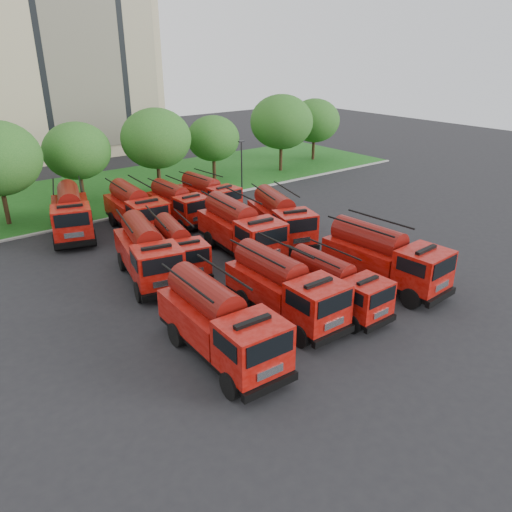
{
  "coord_description": "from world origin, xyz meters",
  "views": [
    {
      "loc": [
        -15.59,
        -20.39,
        13.39
      ],
      "look_at": [
        1.1,
        1.02,
        1.8
      ],
      "focal_mm": 35.0,
      "sensor_mm": 36.0,
      "label": 1
    }
  ],
  "objects": [
    {
      "name": "fire_truck_10",
      "position": [
        3.12,
        13.97,
        1.52
      ],
      "size": [
        2.54,
        6.69,
        3.03
      ],
      "rotation": [
        0.0,
        0.0,
        0.02
      ],
      "color": "black",
      "rests_on": "ground"
    },
    {
      "name": "tree_7",
      "position": [
        28.0,
        24.0,
        4.82
      ],
      "size": [
        6.05,
        6.05,
        7.39
      ],
      "color": "#382314",
      "rests_on": "ground"
    },
    {
      "name": "firefighter_2",
      "position": [
        9.51,
        -5.89,
        0.0
      ],
      "size": [
        0.82,
        1.2,
        1.87
      ],
      "primitive_type": "imported",
      "rotation": [
        0.0,
        0.0,
        1.77
      ],
      "color": "#B5100D",
      "rests_on": "ground"
    },
    {
      "name": "firefighter_4",
      "position": [
        -0.76,
        -1.72,
        0.0
      ],
      "size": [
        0.94,
        0.88,
        1.62
      ],
      "primitive_type": "imported",
      "rotation": [
        0.0,
        0.0,
        2.51
      ],
      "color": "black",
      "rests_on": "ground"
    },
    {
      "name": "fire_truck_6",
      "position": [
        3.13,
        5.41,
        1.82
      ],
      "size": [
        3.57,
        8.18,
        3.61
      ],
      "rotation": [
        0.0,
        0.0,
        -0.1
      ],
      "color": "black",
      "rests_on": "ground"
    },
    {
      "name": "fire_truck_7",
      "position": [
        7.02,
        5.71,
        1.71
      ],
      "size": [
        4.62,
        7.86,
        3.39
      ],
      "rotation": [
        0.0,
        0.0,
        -0.3
      ],
      "color": "black",
      "rests_on": "ground"
    },
    {
      "name": "fire_truck_0",
      "position": [
        -4.87,
        -3.97,
        1.78
      ],
      "size": [
        3.11,
        7.86,
        3.53
      ],
      "rotation": [
        0.0,
        0.0,
        -0.04
      ],
      "color": "black",
      "rests_on": "ground"
    },
    {
      "name": "firefighter_0",
      "position": [
        2.4,
        -5.32,
        0.0
      ],
      "size": [
        0.88,
        0.86,
        1.95
      ],
      "primitive_type": "imported",
      "rotation": [
        0.0,
        0.0,
        0.74
      ],
      "color": "#B5100D",
      "rests_on": "ground"
    },
    {
      "name": "tree_5",
      "position": [
        13.0,
        23.5,
        4.35
      ],
      "size": [
        5.46,
        5.46,
        6.68
      ],
      "color": "#382314",
      "rests_on": "ground"
    },
    {
      "name": "firefighter_3",
      "position": [
        8.41,
        -0.86,
        0.0
      ],
      "size": [
        0.98,
        0.53,
        1.48
      ],
      "primitive_type": "imported",
      "rotation": [
        0.0,
        0.0,
        3.1
      ],
      "color": "black",
      "rests_on": "ground"
    },
    {
      "name": "fire_truck_4",
      "position": [
        -3.66,
        5.67,
        1.74
      ],
      "size": [
        4.2,
        7.98,
        3.46
      ],
      "rotation": [
        0.0,
        0.0,
        -0.22
      ],
      "color": "black",
      "rests_on": "ground"
    },
    {
      "name": "fire_truck_8",
      "position": [
        -4.68,
        16.07,
        1.76
      ],
      "size": [
        4.77,
        8.12,
        3.5
      ],
      "rotation": [
        0.0,
        0.0,
        -0.3
      ],
      "color": "black",
      "rests_on": "ground"
    },
    {
      "name": "apartment_building",
      "position": [
        2.0,
        47.94,
        12.5
      ],
      "size": [
        30.0,
        14.18,
        25.0
      ],
      "color": "tan",
      "rests_on": "ground"
    },
    {
      "name": "ground",
      "position": [
        0.0,
        0.0,
        0.0
      ],
      "size": [
        140.0,
        140.0,
        0.0
      ],
      "primitive_type": "plane",
      "color": "black",
      "rests_on": "ground"
    },
    {
      "name": "firefighter_5",
      "position": [
        10.32,
        5.87,
        0.0
      ],
      "size": [
        1.57,
        0.94,
        1.58
      ],
      "primitive_type": "imported",
      "rotation": [
        0.0,
        0.0,
        3.36
      ],
      "color": "#B5100D",
      "rests_on": "ground"
    },
    {
      "name": "fire_truck_1",
      "position": [
        -0.18,
        -2.99,
        1.72
      ],
      "size": [
        2.87,
        7.55,
        3.42
      ],
      "rotation": [
        0.0,
        0.0,
        -0.02
      ],
      "color": "black",
      "rests_on": "ground"
    },
    {
      "name": "fire_truck_9",
      "position": [
        -0.43,
        14.12,
        1.72
      ],
      "size": [
        3.18,
        7.69,
        3.43
      ],
      "rotation": [
        0.0,
        0.0,
        -0.07
      ],
      "color": "black",
      "rests_on": "ground"
    },
    {
      "name": "fire_truck_3",
      "position": [
        6.97,
        -3.73,
        1.78
      ],
      "size": [
        3.21,
        7.93,
        3.54
      ],
      "rotation": [
        0.0,
        0.0,
        0.06
      ],
      "color": "black",
      "rests_on": "ground"
    },
    {
      "name": "tree_6",
      "position": [
        21.0,
        22.0,
        5.49
      ],
      "size": [
        6.89,
        6.89,
        8.42
      ],
      "color": "#382314",
      "rests_on": "ground"
    },
    {
      "name": "curb",
      "position": [
        0.0,
        17.9,
        0.07
      ],
      "size": [
        70.0,
        0.3,
        0.14
      ],
      "primitive_type": "cube",
      "color": "gray",
      "rests_on": "ground"
    },
    {
      "name": "tree_4",
      "position": [
        6.0,
        22.5,
        5.22
      ],
      "size": [
        6.55,
        6.55,
        8.01
      ],
      "color": "#382314",
      "rests_on": "ground"
    },
    {
      "name": "tree_3",
      "position": [
        -1.0,
        24.0,
        4.68
      ],
      "size": [
        5.88,
        5.88,
        7.19
      ],
      "color": "#382314",
      "rests_on": "ground"
    },
    {
      "name": "fire_truck_2",
      "position": [
        2.53,
        -4.06,
        1.47
      ],
      "size": [
        2.39,
        6.45,
        2.93
      ],
      "rotation": [
        0.0,
        0.0,
        0.0
      ],
      "color": "black",
      "rests_on": "ground"
    },
    {
      "name": "lamp_post_1",
      "position": [
        12.0,
        17.2,
        2.9
      ],
      "size": [
        0.6,
        0.25,
        5.11
      ],
      "color": "black",
      "rests_on": "ground"
    },
    {
      "name": "fire_truck_5",
      "position": [
        -1.47,
        5.83,
        1.48
      ],
      "size": [
        3.49,
        6.78,
        2.94
      ],
      "rotation": [
        0.0,
        0.0,
        -0.21
      ],
      "color": "black",
      "rests_on": "ground"
    },
    {
      "name": "firefighter_1",
      "position": [
        2.84,
        -6.72,
        0.0
      ],
      "size": [
        1.06,
        0.75,
        1.96
      ],
      "primitive_type": "imported",
      "rotation": [
        0.0,
        0.0,
        0.25
      ],
      "color": "#B5100D",
      "rests_on": "ground"
    },
    {
      "name": "lawn",
      "position": [
        0.0,
        26.0,
        0.06
      ],
      "size": [
        70.0,
        16.0,
        0.12
      ],
      "primitive_type": "cube",
      "color": "#174A13",
      "rests_on": "ground"
    },
    {
      "name": "fire_truck_11",
      "position": [
        6.57,
        14.66,
        1.51
      ],
      "size": [
        2.8,
        6.75,
        3.01
      ],
      "rotation": [
        0.0,
        0.0,
        0.07
      ],
      "color": "black",
      "rests_on": "ground"
    }
  ]
}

